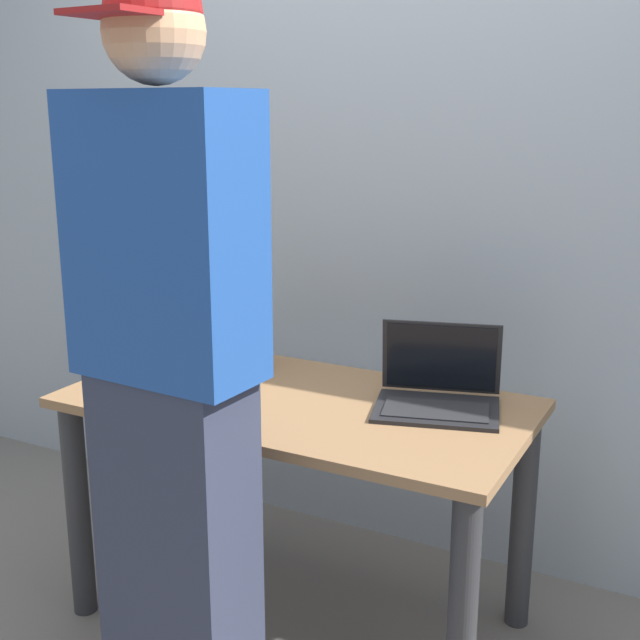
{
  "coord_description": "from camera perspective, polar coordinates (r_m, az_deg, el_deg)",
  "views": [
    {
      "loc": [
        1.13,
        -2.01,
        1.57
      ],
      "look_at": [
        0.08,
        0.0,
        0.98
      ],
      "focal_mm": 46.43,
      "sensor_mm": 36.0,
      "label": 1
    }
  ],
  "objects": [
    {
      "name": "ground_plane",
      "position": [
        2.79,
        -1.5,
        -19.69
      ],
      "size": [
        8.0,
        8.0,
        0.0
      ],
      "primitive_type": "plane",
      "color": "slate",
      "rests_on": "ground"
    },
    {
      "name": "desk",
      "position": [
        2.51,
        -1.59,
        -8.49
      ],
      "size": [
        1.36,
        0.7,
        0.73
      ],
      "color": "olive",
      "rests_on": "ground"
    },
    {
      "name": "laptop",
      "position": [
        2.41,
        8.14,
        -4.8
      ],
      "size": [
        0.41,
        0.37,
        0.23
      ],
      "color": "black",
      "rests_on": "desk"
    },
    {
      "name": "beer_bottle_dark",
      "position": [
        2.62,
        -7.34,
        -1.66
      ],
      "size": [
        0.06,
        0.06,
        0.3
      ],
      "color": "#333333",
      "rests_on": "desk"
    },
    {
      "name": "beer_bottle_amber",
      "position": [
        2.75,
        -8.37,
        -0.5
      ],
      "size": [
        0.07,
        0.07,
        0.34
      ],
      "color": "brown",
      "rests_on": "desk"
    },
    {
      "name": "beer_bottle_brown",
      "position": [
        2.71,
        -4.54,
        -0.81
      ],
      "size": [
        0.07,
        0.07,
        0.31
      ],
      "color": "#472B14",
      "rests_on": "desk"
    },
    {
      "name": "person_figure",
      "position": [
        1.94,
        -10.25,
        -4.11
      ],
      "size": [
        0.44,
        0.31,
        1.86
      ],
      "color": "#2D3347",
      "rests_on": "ground"
    },
    {
      "name": "back_wall",
      "position": [
        2.91,
        4.71,
        9.17
      ],
      "size": [
        6.0,
        0.1,
        2.6
      ],
      "primitive_type": "cube",
      "color": "#99A3AD",
      "rests_on": "ground"
    }
  ]
}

